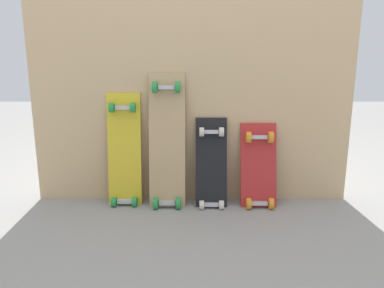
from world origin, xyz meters
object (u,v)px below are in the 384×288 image
at_px(skateboard_natural, 167,146).
at_px(skateboard_black, 211,168).
at_px(skateboard_yellow, 124,155).
at_px(skateboard_red, 259,170).

xyz_separation_m(skateboard_natural, skateboard_black, (0.27, -0.01, -0.14)).
distance_m(skateboard_yellow, skateboard_natural, 0.28).
bearing_deg(skateboard_red, skateboard_black, 179.75).
distance_m(skateboard_natural, skateboard_black, 0.31).
height_order(skateboard_yellow, skateboard_red, skateboard_yellow).
bearing_deg(skateboard_red, skateboard_natural, 179.13).
xyz_separation_m(skateboard_yellow, skateboard_red, (0.84, -0.03, -0.09)).
height_order(skateboard_black, skateboard_red, skateboard_black).
bearing_deg(skateboard_black, skateboard_yellow, 177.11).
bearing_deg(skateboard_black, skateboard_red, -0.25).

